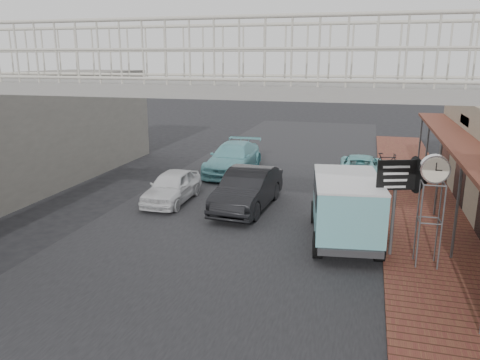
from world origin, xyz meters
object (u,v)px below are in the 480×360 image
Objects in this scene: white_hatchback at (172,187)px; arrow_sign at (422,176)px; angkot_curb at (360,167)px; motorcycle_near at (386,173)px; street_clock at (434,174)px; dark_sedan at (248,189)px; angkot_van at (346,200)px; angkot_far at (233,158)px; motorcycle_far at (386,164)px.

white_hatchback is 1.27× the size of arrow_sign.
motorcycle_near is at bearing 147.75° from angkot_curb.
street_clock is 0.75m from arrow_sign.
white_hatchback is 3.18m from dark_sedan.
angkot_van reaches higher than dark_sedan.
angkot_far is 2.87× the size of motorcycle_near.
dark_sedan is at bearing 145.93° from street_clock.
angkot_curb is 1.39m from motorcycle_far.
angkot_far is 9.96m from angkot_van.
angkot_far reaches higher than angkot_curb.
dark_sedan is 1.51× the size of street_clock.
arrow_sign is at bearing -47.25° from angkot_far.
motorcycle_near is (1.49, 7.48, -0.79)m from angkot_van.
white_hatchback is 0.73× the size of angkot_far.
dark_sedan reaches higher than white_hatchback.
white_hatchback is 2.08× the size of motorcycle_near.
angkot_curb is 1.41× the size of street_clock.
white_hatchback reaches higher than angkot_curb.
angkot_van reaches higher than motorcycle_far.
white_hatchback reaches higher than motorcycle_near.
arrow_sign is at bearing -24.78° from dark_sedan.
street_clock is at bearing -39.24° from angkot_van.
white_hatchback is 9.78m from arrow_sign.
motorcycle_near is at bearing 29.53° from white_hatchback.
white_hatchback is at bearing 142.94° from motorcycle_near.
motorcycle_far is at bearing 22.30° from motorcycle_near.
dark_sedan is 1.60× the size of arrow_sign.
angkot_curb is at bearing 80.15° from angkot_van.
motorcycle_far is (7.48, 1.03, -0.09)m from angkot_far.
angkot_van is 1.48× the size of street_clock.
motorcycle_far is 10.61m from street_clock.
angkot_van is 3.01m from street_clock.
motorcycle_near is (1.19, -0.77, -0.04)m from angkot_curb.
motorcycle_far is at bearing 92.62° from street_clock.
angkot_van is (6.99, -2.46, 0.73)m from white_hatchback.
street_clock reaches higher than angkot_van.
dark_sedan reaches higher than motorcycle_far.
street_clock reaches higher than angkot_curb.
dark_sedan is 0.91× the size of angkot_far.
arrow_sign is at bearing 101.92° from angkot_curb.
street_clock is (6.12, -3.85, 1.92)m from dark_sedan.
street_clock reaches higher than motorcycle_near.
dark_sedan is 2.62× the size of motorcycle_near.
arrow_sign reaches higher than angkot_van.
motorcycle_far is (8.48, 6.51, 0.02)m from white_hatchback.
angkot_van reaches higher than angkot_far.
white_hatchback is at bearing -176.87° from dark_sedan.
motorcycle_near is 1.50m from motorcycle_far.
arrow_sign is (0.59, -9.70, 1.81)m from motorcycle_far.
angkot_van is (-0.30, -8.25, 0.76)m from angkot_curb.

